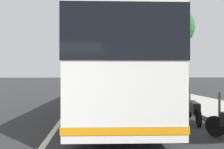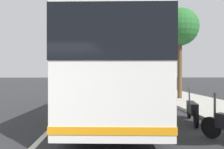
% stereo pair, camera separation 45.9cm
% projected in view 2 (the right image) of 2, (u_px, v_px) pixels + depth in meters
% --- Properties ---
extents(sidewalk_curb, '(110.00, 3.60, 0.14)m').
position_uv_depth(sidewalk_curb, '(199.00, 103.00, 12.12)').
color(sidewalk_curb, '#B2ADA3').
rests_on(sidewalk_curb, ground).
extents(lane_divider_line, '(110.00, 0.16, 0.01)m').
position_uv_depth(lane_divider_line, '(74.00, 105.00, 11.84)').
color(lane_divider_line, silver).
rests_on(lane_divider_line, ground).
extents(coach_bus, '(11.31, 3.22, 3.50)m').
position_uv_depth(coach_bus, '(114.00, 67.00, 9.70)').
color(coach_bus, silver).
rests_on(coach_bus, ground).
extents(motorcycle_mid_row, '(2.03, 0.58, 1.23)m').
position_uv_depth(motorcycle_mid_row, '(192.00, 110.00, 7.48)').
color(motorcycle_mid_row, black).
rests_on(motorcycle_mid_row, ground).
extents(car_side_street, '(4.61, 2.04, 1.43)m').
position_uv_depth(car_side_street, '(84.00, 80.00, 39.42)').
color(car_side_street, black).
rests_on(car_side_street, ground).
extents(car_oncoming, '(4.14, 2.18, 1.48)m').
position_uv_depth(car_oncoming, '(105.00, 78.00, 50.63)').
color(car_oncoming, gray).
rests_on(car_oncoming, ground).
extents(roadside_tree_mid_block, '(2.46, 2.46, 6.08)m').
position_uv_depth(roadside_tree_mid_block, '(180.00, 28.00, 13.89)').
color(roadside_tree_mid_block, brown).
rests_on(roadside_tree_mid_block, ground).
extents(roadside_tree_far_block, '(2.65, 2.65, 5.71)m').
position_uv_depth(roadside_tree_far_block, '(155.00, 53.00, 25.97)').
color(roadside_tree_far_block, brown).
rests_on(roadside_tree_far_block, ground).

